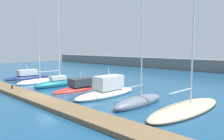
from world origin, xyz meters
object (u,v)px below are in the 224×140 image
object	(u,v)px
sailboat_teal_third	(57,83)
motorboat_ivory_fifth	(107,90)
sailboat_white_second	(38,82)
sailboat_sand_seventh	(186,109)
motorboat_navy_nearest	(28,77)
motorboat_red_fourth	(77,88)
dock_bollard	(12,87)
sailboat_slate_sixth	(139,101)

from	to	relation	value
sailboat_teal_third	motorboat_ivory_fifth	size ratio (longest dim) A/B	1.37
sailboat_teal_third	sailboat_white_second	bearing A→B (deg)	97.33
sailboat_teal_third	sailboat_sand_seventh	world-z (taller)	sailboat_sand_seventh
motorboat_navy_nearest	sailboat_sand_seventh	bearing A→B (deg)	-84.16
motorboat_red_fourth	sailboat_sand_seventh	bearing A→B (deg)	-80.64
sailboat_teal_third	sailboat_sand_seventh	xyz separation A→B (m)	(18.66, 1.19, -0.26)
motorboat_navy_nearest	sailboat_white_second	bearing A→B (deg)	-93.40
motorboat_navy_nearest	motorboat_ivory_fifth	size ratio (longest dim) A/B	0.91
sailboat_sand_seventh	dock_bollard	size ratio (longest dim) A/B	37.68
sailboat_teal_third	motorboat_red_fourth	bearing A→B (deg)	-87.72
sailboat_white_second	dock_bollard	distance (m)	6.78
sailboat_white_second	sailboat_teal_third	bearing A→B (deg)	-81.38
sailboat_white_second	sailboat_slate_sixth	world-z (taller)	sailboat_slate_sixth
motorboat_navy_nearest	motorboat_red_fourth	xyz separation A→B (m)	(14.71, -0.30, 0.01)
sailboat_slate_sixth	dock_bollard	world-z (taller)	sailboat_slate_sixth
sailboat_white_second	motorboat_ivory_fifth	xyz separation A→B (m)	(14.22, 1.10, 0.50)
sailboat_teal_third	dock_bollard	bearing A→B (deg)	174.60
sailboat_white_second	motorboat_ivory_fifth	bearing A→B (deg)	-81.64
dock_bollard	motorboat_red_fourth	bearing A→B (deg)	45.90
motorboat_red_fourth	sailboat_sand_seventh	size ratio (longest dim) A/B	0.40
sailboat_teal_third	sailboat_slate_sixth	bearing A→B (deg)	-87.61
motorboat_ivory_fifth	sailboat_slate_sixth	bearing A→B (deg)	-96.20
motorboat_red_fourth	sailboat_slate_sixth	xyz separation A→B (m)	(9.64, -0.03, -0.06)
motorboat_red_fourth	motorboat_navy_nearest	bearing A→B (deg)	93.12
sailboat_slate_sixth	motorboat_ivory_fifth	bearing A→B (deg)	83.45
motorboat_navy_nearest	sailboat_teal_third	size ratio (longest dim) A/B	0.67
sailboat_white_second	motorboat_ivory_fifth	distance (m)	14.27
motorboat_ivory_fifth	dock_bollard	world-z (taller)	motorboat_ivory_fifth
motorboat_red_fourth	sailboat_slate_sixth	world-z (taller)	sailboat_slate_sixth
sailboat_white_second	motorboat_red_fourth	world-z (taller)	sailboat_white_second
sailboat_teal_third	motorboat_red_fourth	world-z (taller)	sailboat_teal_third
sailboat_teal_third	dock_bollard	size ratio (longest dim) A/B	27.22
sailboat_slate_sixth	sailboat_sand_seventh	xyz separation A→B (m)	(4.15, 1.26, -0.16)
sailboat_teal_third	sailboat_slate_sixth	xyz separation A→B (m)	(14.51, -0.06, -0.11)
motorboat_navy_nearest	sailboat_white_second	size ratio (longest dim) A/B	0.73
motorboat_navy_nearest	sailboat_white_second	xyz separation A→B (m)	(5.10, -0.66, -0.28)
motorboat_navy_nearest	motorboat_red_fourth	size ratio (longest dim) A/B	1.22
motorboat_navy_nearest	motorboat_red_fourth	bearing A→B (deg)	-87.19
sailboat_sand_seventh	motorboat_navy_nearest	bearing A→B (deg)	97.33
motorboat_navy_nearest	sailboat_teal_third	bearing A→B (deg)	-87.60
motorboat_ivory_fifth	sailboat_slate_sixth	size ratio (longest dim) A/B	0.63
motorboat_navy_nearest	motorboat_ivory_fifth	bearing A→B (deg)	-84.70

